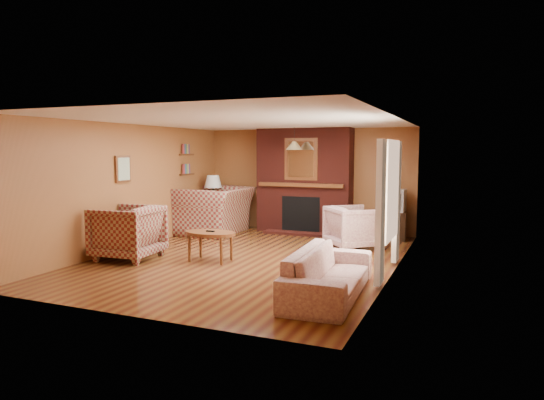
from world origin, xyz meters
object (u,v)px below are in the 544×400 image
at_px(plaid_loveseat, 215,210).
at_px(plaid_armchair, 128,232).
at_px(table_lamp, 213,188).
at_px(fireplace, 304,181).
at_px(side_table, 213,217).
at_px(coffee_table, 210,235).
at_px(floral_sofa, 329,273).
at_px(crt_tv, 393,200).
at_px(floral_armchair, 354,227).
at_px(tv_stand, 392,225).

relative_size(plaid_loveseat, plaid_armchair, 1.56).
distance_m(plaid_armchair, table_lamp, 3.35).
bearing_deg(plaid_loveseat, fireplace, 114.21).
bearing_deg(plaid_loveseat, side_table, -146.92).
bearing_deg(plaid_loveseat, coffee_table, 25.95).
height_order(fireplace, floral_sofa, fireplace).
relative_size(plaid_armchair, crt_tv, 2.03).
bearing_deg(plaid_armchair, crt_tv, 127.89).
height_order(floral_armchair, coffee_table, floral_armchair).
bearing_deg(floral_armchair, plaid_armchair, 84.22).
distance_m(coffee_table, tv_stand, 4.15).
bearing_deg(side_table, coffee_table, -61.48).
relative_size(floral_sofa, crt_tv, 4.10).
relative_size(plaid_loveseat, tv_stand, 2.64).
bearing_deg(crt_tv, side_table, -175.26).
bearing_deg(floral_armchair, tv_stand, -64.16).
bearing_deg(fireplace, coffee_table, -98.65).
bearing_deg(table_lamp, fireplace, 14.29).
xyz_separation_m(floral_sofa, coffee_table, (-2.42, 1.15, 0.14)).
xyz_separation_m(plaid_loveseat, floral_sofa, (3.75, -3.69, -0.22)).
height_order(floral_sofa, tv_stand, tv_stand).
bearing_deg(tv_stand, coffee_table, -133.95).
bearing_deg(plaid_armchair, fireplace, 148.59).
distance_m(plaid_loveseat, table_lamp, 0.65).
relative_size(coffee_table, side_table, 1.47).
height_order(floral_sofa, table_lamp, table_lamp).
bearing_deg(table_lamp, plaid_armchair, -87.40).
height_order(plaid_loveseat, table_lamp, table_lamp).
height_order(plaid_loveseat, floral_armchair, plaid_loveseat).
height_order(fireplace, plaid_armchair, fireplace).
bearing_deg(side_table, floral_sofa, -45.36).
relative_size(plaid_loveseat, table_lamp, 2.36).
distance_m(table_lamp, crt_tv, 4.17).
xyz_separation_m(coffee_table, crt_tv, (2.57, 3.25, 0.40)).
distance_m(side_table, crt_tv, 4.20).
distance_m(fireplace, tv_stand, 2.24).
height_order(plaid_loveseat, side_table, plaid_loveseat).
bearing_deg(floral_sofa, fireplace, 19.70).
bearing_deg(fireplace, floral_armchair, -43.86).
bearing_deg(table_lamp, plaid_loveseat, -55.29).
xyz_separation_m(floral_armchair, tv_stand, (0.55, 1.26, -0.11)).
distance_m(fireplace, floral_sofa, 5.04).
bearing_deg(plaid_loveseat, floral_armchair, 79.11).
height_order(fireplace, crt_tv, fireplace).
distance_m(fireplace, plaid_loveseat, 2.16).
bearing_deg(fireplace, tv_stand, -5.15).
distance_m(side_table, table_lamp, 0.69).
xyz_separation_m(plaid_loveseat, coffee_table, (1.33, -2.54, -0.08)).
xyz_separation_m(fireplace, side_table, (-2.10, -0.53, -0.87)).
bearing_deg(fireplace, floral_sofa, -67.49).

